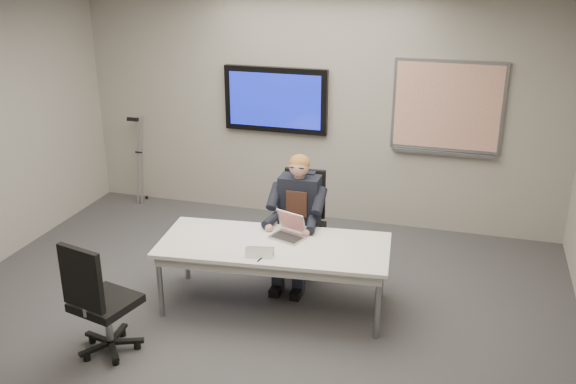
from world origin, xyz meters
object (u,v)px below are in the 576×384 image
(office_chair_near, at_px, (104,319))
(seated_person, at_px, (295,234))
(office_chair_far, at_px, (301,241))
(laptop, at_px, (289,231))
(conference_table, at_px, (274,251))

(office_chair_near, xyz_separation_m, seated_person, (1.19, 1.68, 0.20))
(office_chair_far, relative_size, laptop, 2.80)
(office_chair_far, height_order, laptop, office_chair_far)
(office_chair_far, bearing_deg, conference_table, -97.17)
(laptop, bearing_deg, office_chair_far, 113.94)
(office_chair_far, distance_m, laptop, 0.69)
(office_chair_near, bearing_deg, seated_person, -111.80)
(office_chair_far, xyz_separation_m, office_chair_near, (-1.19, -1.93, -0.01))
(conference_table, bearing_deg, laptop, 60.01)
(office_chair_near, relative_size, laptop, 2.73)
(office_chair_near, distance_m, laptop, 1.86)
(office_chair_far, relative_size, office_chair_near, 1.02)
(office_chair_near, height_order, laptop, office_chair_near)
(office_chair_near, relative_size, seated_person, 0.80)
(conference_table, xyz_separation_m, office_chair_far, (0.05, 0.78, -0.25))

